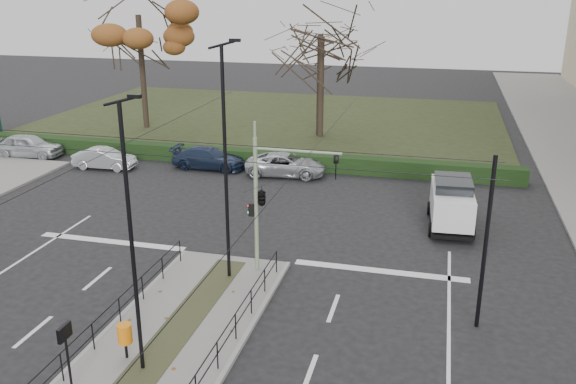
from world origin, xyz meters
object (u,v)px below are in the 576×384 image
Objects in this scene: info_panel at (65,340)px; rust_tree at (138,15)px; traffic_light at (264,195)px; parked_car_first at (28,146)px; white_van at (452,202)px; bare_tree_near at (322,44)px; streetlamp_median_far at (226,163)px; parked_car_second at (105,159)px; streetlamp_median_near at (132,239)px; parked_car_fourth at (286,165)px; bare_tree_center at (320,42)px; litter_bin at (125,334)px; parked_car_third at (209,158)px.

info_panel is 34.80m from rust_tree.
parked_car_first is (-20.15, 12.67, -2.50)m from traffic_light.
bare_tree_near is (-9.52, 15.96, 5.64)m from white_van.
traffic_light is at bearing 71.12° from info_panel.
parked_car_second is (-12.65, 12.45, -4.10)m from streetlamp_median_far.
streetlamp_median_near reaches higher than info_panel.
parked_car_fourth is 11.72m from bare_tree_near.
info_panel is 0.26× the size of streetlamp_median_near.
info_panel is 18.73m from white_van.
bare_tree_center is (-2.53, 23.27, 3.70)m from traffic_light.
litter_bin is 26.46m from parked_car_first.
rust_tree reaches higher than litter_bin.
streetlamp_median_far is 18.21m from parked_car_second.
streetlamp_median_near is 0.90× the size of streetlamp_median_far.
parked_car_fourth is at bearing 147.98° from white_van.
parked_car_second is at bearing 117.94° from info_panel.
bare_tree_center is at bearing 89.13° from info_panel.
parked_car_second is 0.81× the size of parked_car_fourth.
bare_tree_center is at bearing -25.20° from parked_car_third.
white_van is 29.34m from rust_tree.
parked_car_second is at bearing 121.83° from litter_bin.
bare_tree_near is at bearing 92.89° from streetlamp_median_far.
streetlamp_median_far is at bearing -86.73° from bare_tree_center.
streetlamp_median_near is 30.26m from bare_tree_near.
traffic_light is 1.12× the size of parked_car_fourth.
white_van reaches higher than info_panel.
traffic_light is 1.38× the size of parked_car_second.
bare_tree_near is (14.14, 0.34, -1.88)m from rust_tree.
bare_tree_center reaches higher than white_van.
streetlamp_median_far is at bearing 85.76° from streetlamp_median_near.
parked_car_second is at bearing 92.44° from parked_car_fourth.
bare_tree_near reaches higher than streetlamp_median_near.
bare_tree_near is at bearing 95.87° from traffic_light.
bare_tree_near reaches higher than streetlamp_median_far.
streetlamp_median_far is (1.22, 5.97, 3.79)m from litter_bin.
parked_car_second is 0.84× the size of parked_car_third.
parked_car_first reaches higher than litter_bin.
streetlamp_median_far is (1.87, 7.87, 2.93)m from info_panel.
rust_tree is (-16.49, 22.50, 5.48)m from traffic_light.
bare_tree_near is at bearing -67.01° from bare_tree_center.
traffic_light is 0.59× the size of streetlamp_median_far.
white_van is at bearing -107.01° from parked_car_first.
white_van is at bearing -33.44° from rust_tree.
litter_bin is 0.25× the size of parked_car_third.
info_panel is at bearing -108.88° from traffic_light.
bare_tree_near reaches higher than info_panel.
bare_tree_center is at bearing -46.57° from parked_car_second.
white_van is (8.79, 14.17, -3.06)m from streetlamp_median_near.
parked_car_first is 0.98× the size of parked_car_third.
traffic_light is 7.54m from streetlamp_median_near.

